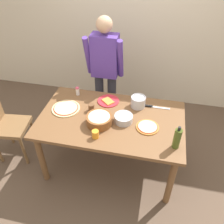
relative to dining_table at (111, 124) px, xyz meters
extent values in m
plane|color=brown|center=(0.00, 0.00, -0.67)|extent=(8.00, 8.00, 0.00)
cube|color=beige|center=(0.00, 1.60, 0.63)|extent=(5.60, 0.10, 2.60)
cube|color=brown|center=(0.00, 0.00, 0.07)|extent=(1.60, 0.96, 0.04)
cylinder|color=brown|center=(-0.72, -0.40, -0.31)|extent=(0.07, 0.07, 0.72)
cylinder|color=brown|center=(0.72, -0.40, -0.31)|extent=(0.07, 0.07, 0.72)
cylinder|color=brown|center=(-0.72, 0.40, -0.31)|extent=(0.07, 0.07, 0.72)
cylinder|color=brown|center=(0.72, 0.40, -0.31)|extent=(0.07, 0.07, 0.72)
cylinder|color=#2D2D38|center=(-0.34, 0.76, -0.24)|extent=(0.12, 0.12, 0.85)
cylinder|color=#2D2D38|center=(-0.16, 0.76, -0.24)|extent=(0.12, 0.12, 0.85)
cube|color=#56389E|center=(-0.25, 0.76, 0.46)|extent=(0.34, 0.20, 0.55)
cylinder|color=#56389E|center=(-0.46, 0.71, 0.46)|extent=(0.07, 0.21, 0.55)
cylinder|color=#56389E|center=(-0.04, 0.71, 0.46)|extent=(0.07, 0.21, 0.55)
sphere|color=tan|center=(-0.25, 0.76, 0.85)|extent=(0.20, 0.20, 0.20)
cube|color=brown|center=(-1.25, -0.09, -0.19)|extent=(0.45, 0.45, 0.05)
cylinder|color=brown|center=(-1.06, -0.24, -0.44)|extent=(0.04, 0.04, 0.45)
cylinder|color=brown|center=(-1.10, 0.10, -0.44)|extent=(0.04, 0.04, 0.45)
cylinder|color=brown|center=(-1.44, 0.06, -0.44)|extent=(0.04, 0.04, 0.45)
cylinder|color=beige|center=(-0.55, 0.05, 0.10)|extent=(0.33, 0.33, 0.01)
cylinder|color=#B22D1E|center=(-0.55, 0.05, 0.10)|extent=(0.29, 0.29, 0.00)
cylinder|color=beige|center=(-0.55, 0.05, 0.11)|extent=(0.27, 0.27, 0.00)
cylinder|color=#C67A33|center=(0.41, -0.07, 0.10)|extent=(0.24, 0.24, 0.01)
cylinder|color=#B22D1E|center=(0.41, -0.07, 0.10)|extent=(0.21, 0.21, 0.00)
cylinder|color=beige|center=(0.41, -0.07, 0.11)|extent=(0.20, 0.20, 0.00)
cylinder|color=red|center=(-0.10, 0.30, 0.10)|extent=(0.26, 0.26, 0.01)
cube|color=#CC8438|center=(-0.10, 0.28, 0.11)|extent=(0.17, 0.17, 0.01)
cylinder|color=brown|center=(-0.11, -0.11, 0.14)|extent=(0.28, 0.28, 0.10)
ellipsoid|color=beige|center=(-0.11, -0.11, 0.18)|extent=(0.25, 0.25, 0.05)
cylinder|color=#B7B7BC|center=(0.14, -0.02, 0.13)|extent=(0.20, 0.20, 0.08)
cylinder|color=#47561E|center=(0.70, -0.28, 0.20)|extent=(0.07, 0.07, 0.22)
cylinder|color=black|center=(0.70, -0.28, 0.33)|extent=(0.03, 0.03, 0.04)
cylinder|color=#B7B7BC|center=(0.26, 0.28, 0.15)|extent=(0.17, 0.17, 0.12)
torus|color=#A5A5AD|center=(0.26, 0.28, 0.21)|extent=(0.17, 0.17, 0.01)
cylinder|color=orange|center=(-0.09, -0.32, 0.13)|extent=(0.07, 0.07, 0.08)
cylinder|color=brown|center=(-0.25, 0.09, 0.13)|extent=(0.07, 0.07, 0.08)
cylinder|color=white|center=(-0.51, 0.36, 0.14)|extent=(0.04, 0.04, 0.09)
cylinder|color=#D84C66|center=(-0.51, 0.36, 0.19)|extent=(0.04, 0.04, 0.02)
cube|color=silver|center=(0.52, 0.30, 0.09)|extent=(0.22, 0.03, 0.01)
cube|color=black|center=(0.39, 0.30, 0.10)|extent=(0.09, 0.02, 0.02)
camera|label=1|loc=(0.44, -1.95, 1.80)|focal=38.13mm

